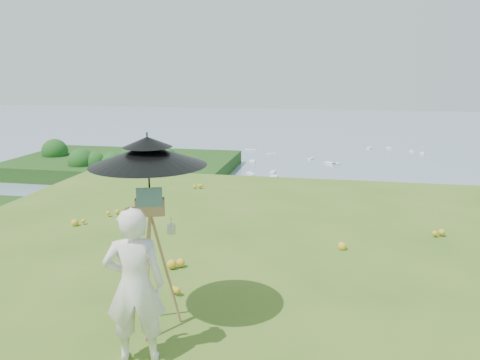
# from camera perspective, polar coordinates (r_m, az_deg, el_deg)

# --- Properties ---
(ground) EXTENTS (14.00, 14.00, 0.00)m
(ground) POSITION_cam_1_polar(r_m,az_deg,el_deg) (6.23, 10.63, -14.39)
(ground) COLOR #3D661D
(ground) RESTS_ON ground
(shoreline_tier) EXTENTS (170.00, 28.00, 8.00)m
(shoreline_tier) POSITION_cam_1_polar(r_m,az_deg,el_deg) (89.42, 10.03, -12.79)
(shoreline_tier) COLOR gray
(shoreline_tier) RESTS_ON bay_water
(bay_water) EXTENTS (700.00, 700.00, 0.00)m
(bay_water) POSITION_cam_1_polar(r_m,az_deg,el_deg) (248.28, 10.75, 4.42)
(bay_water) COLOR slate
(bay_water) RESTS_ON ground
(peninsula) EXTENTS (90.00, 60.00, 12.00)m
(peninsula) POSITION_cam_1_polar(r_m,az_deg,el_deg) (180.00, -13.98, 2.60)
(peninsula) COLOR #15390F
(peninsula) RESTS_ON bay_water
(slope_trees) EXTENTS (110.00, 50.00, 6.00)m
(slope_trees) POSITION_cam_1_polar(r_m,az_deg,el_deg) (44.29, 10.17, -10.81)
(slope_trees) COLOR #144414
(slope_trees) RESTS_ON forest_slope
(harbor_town) EXTENTS (110.00, 22.00, 5.00)m
(harbor_town) POSITION_cam_1_polar(r_m,az_deg,el_deg) (86.79, 10.21, -8.92)
(harbor_town) COLOR silver
(harbor_town) RESTS_ON shoreline_tier
(moored_boats) EXTENTS (140.00, 140.00, 0.70)m
(moored_boats) POSITION_cam_1_polar(r_m,az_deg,el_deg) (170.94, 6.40, 0.77)
(moored_boats) COLOR white
(moored_boats) RESTS_ON bay_water
(wildflowers) EXTENTS (10.00, 10.50, 0.12)m
(wildflowers) POSITION_cam_1_polar(r_m,az_deg,el_deg) (6.42, 10.67, -12.90)
(wildflowers) COLOR gold
(wildflowers) RESTS_ON ground
(painter) EXTENTS (0.67, 0.54, 1.61)m
(painter) POSITION_cam_1_polar(r_m,az_deg,el_deg) (4.81, -12.72, -12.46)
(painter) COLOR white
(painter) RESTS_ON ground
(field_easel) EXTENTS (0.81, 0.81, 1.66)m
(field_easel) POSITION_cam_1_polar(r_m,az_deg,el_deg) (5.33, -10.64, -9.46)
(field_easel) COLOR olive
(field_easel) RESTS_ON ground
(sun_umbrella) EXTENTS (1.61, 1.61, 0.87)m
(sun_umbrella) POSITION_cam_1_polar(r_m,az_deg,el_deg) (5.07, -11.07, 0.85)
(sun_umbrella) COLOR black
(sun_umbrella) RESTS_ON field_easel
(painter_cap) EXTENTS (0.23, 0.26, 0.10)m
(painter_cap) POSITION_cam_1_polar(r_m,az_deg,el_deg) (4.54, -13.20, -3.74)
(painter_cap) COLOR pink
(painter_cap) RESTS_ON painter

